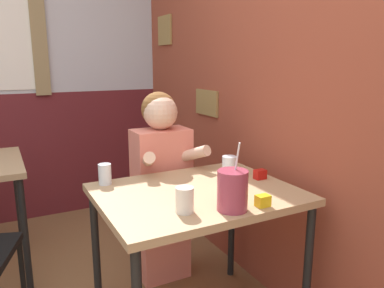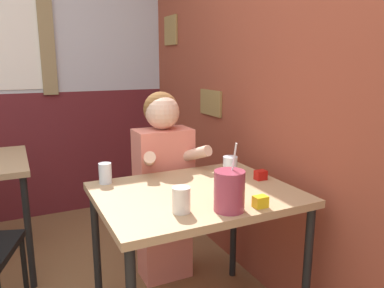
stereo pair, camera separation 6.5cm
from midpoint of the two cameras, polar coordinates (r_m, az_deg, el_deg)
brick_wall_right at (r=2.66m, az=3.20°, el=12.23°), size 0.08×4.28×2.70m
back_wall at (r=3.46m, az=-25.66°, el=11.22°), size 5.34×0.09×2.70m
main_table at (r=1.85m, az=-0.26°, el=-9.36°), size 0.94×0.74×0.75m
person_seated at (r=2.32m, az=-5.44°, el=-5.96°), size 0.42×0.41×1.19m
cocktail_pitcher at (r=1.58m, az=5.01°, el=-7.06°), size 0.13×0.13×0.29m
glass_near_pitcher at (r=2.09m, az=4.81°, el=-3.19°), size 0.08×0.08×0.10m
glass_center at (r=1.84m, az=4.86°, el=-5.41°), size 0.07×0.07×0.10m
glass_far_side at (r=1.56m, az=-2.33°, el=-8.50°), size 0.08×0.08×0.11m
glass_by_brick at (r=1.96m, az=-14.07°, el=-4.48°), size 0.07×0.07×0.11m
condiment_ketchup at (r=2.02m, az=9.42°, el=-4.59°), size 0.06×0.04×0.05m
condiment_mustard at (r=1.65m, az=9.62°, el=-8.54°), size 0.06×0.04×0.05m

